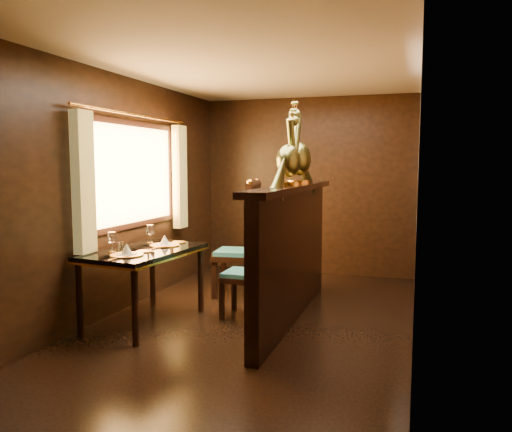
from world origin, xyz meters
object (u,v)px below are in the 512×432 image
at_px(chair_right, 246,235).
at_px(peacock_right, 299,144).
at_px(peacock_left, 289,146).
at_px(chair_left, 254,257).
at_px(dining_table, 144,256).

height_order(chair_right, peacock_right, peacock_right).
distance_m(chair_right, peacock_left, 1.53).
xyz_separation_m(chair_right, peacock_left, (0.73, -0.89, 1.00)).
height_order(peacock_left, peacock_right, peacock_right).
bearing_deg(peacock_right, chair_left, -139.86).
bearing_deg(peacock_left, dining_table, -163.89).
xyz_separation_m(chair_left, chair_right, (-0.35, 0.77, 0.10)).
xyz_separation_m(peacock_left, peacock_right, (0.00, 0.43, 0.04)).
distance_m(dining_table, chair_right, 1.42).
height_order(chair_right, peacock_left, peacock_left).
bearing_deg(dining_table, chair_left, 33.41).
bearing_deg(chair_right, peacock_right, -38.49).
relative_size(chair_left, peacock_left, 1.61).
bearing_deg(dining_table, chair_right, 70.06).
relative_size(dining_table, peacock_right, 1.61).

